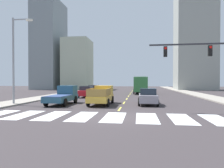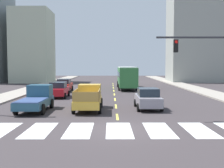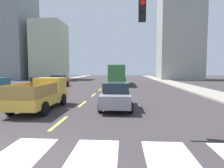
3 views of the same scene
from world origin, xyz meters
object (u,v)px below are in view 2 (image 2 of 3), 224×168
pickup_stakebed (89,98)px  city_bus (127,76)px  sedan_far (64,85)px  sedan_mid (148,99)px  sedan_near_left (59,90)px  pickup_dark (36,99)px

pickup_stakebed → city_bus: 20.39m
sedan_far → sedan_mid: same height
sedan_near_left → city_bus: bearing=51.9°
city_bus → sedan_far: size_ratio=2.45×
city_bus → sedan_far: city_bus is taller
sedan_near_left → sedan_far: (-0.54, 7.05, 0.00)m
city_bus → sedan_mid: size_ratio=2.45×
pickup_stakebed → sedan_far: bearing=103.5°
pickup_dark → sedan_near_left: 8.98m
city_bus → sedan_mid: (0.62, -19.65, -1.09)m
city_bus → sedan_mid: city_bus is taller
pickup_dark → sedan_far: size_ratio=1.18×
city_bus → sedan_mid: bearing=-90.2°
pickup_stakebed → sedan_near_left: pickup_stakebed is taller
pickup_stakebed → city_bus: size_ratio=0.48×
pickup_stakebed → pickup_dark: (-4.13, -0.38, -0.02)m
sedan_mid → pickup_dark: bearing=-178.1°
pickup_dark → sedan_near_left: size_ratio=1.18×
city_bus → sedan_near_left: bearing=-128.0°
city_bus → sedan_near_left: size_ratio=2.45×
sedan_far → sedan_mid: bearing=-58.3°
pickup_dark → pickup_stakebed: bearing=2.7°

